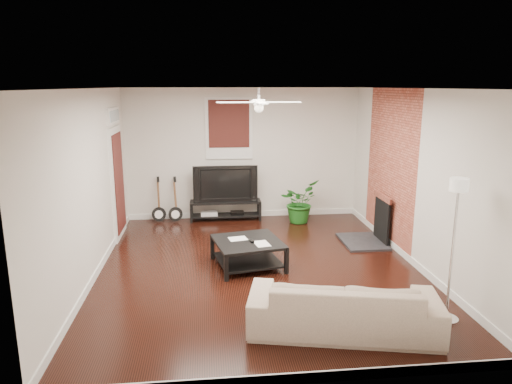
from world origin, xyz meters
TOP-DOWN VIEW (x-y plane):
  - room at (0.00, 0.00)m, footprint 5.01×6.01m
  - brick_accent at (2.49, 1.00)m, footprint 0.02×2.20m
  - fireplace at (2.20, 1.00)m, footprint 0.80×1.10m
  - window_back at (-0.30, 2.97)m, footprint 1.00×0.06m
  - door_left at (-2.46, 1.90)m, footprint 0.08×1.00m
  - tv_stand at (-0.41, 2.78)m, footprint 1.51×0.40m
  - tv at (-0.41, 2.80)m, footprint 1.36×0.18m
  - coffee_table at (-0.16, 0.10)m, footprint 1.20×1.20m
  - sofa at (0.77, -2.04)m, footprint 2.34×1.32m
  - floor_lamp at (2.12, -1.94)m, footprint 0.35×0.35m
  - potted_plant at (1.13, 2.45)m, footprint 1.03×1.05m
  - guitar_left at (-1.82, 2.75)m, footprint 0.32×0.25m
  - guitar_right at (-1.47, 2.72)m, footprint 0.34×0.28m
  - ceiling_fan at (0.00, 0.00)m, footprint 1.24×1.24m

SIDE VIEW (x-z plane):
  - tv_stand at x=-0.41m, z-range 0.00..0.42m
  - coffee_table at x=-0.16m, z-range 0.00..0.43m
  - sofa at x=0.77m, z-range 0.00..0.65m
  - potted_plant at x=1.13m, z-range 0.00..0.89m
  - fireplace at x=2.20m, z-range 0.00..0.92m
  - guitar_left at x=-1.82m, z-range 0.00..0.97m
  - guitar_right at x=-1.47m, z-range 0.00..0.97m
  - tv at x=-0.41m, z-range 0.42..1.20m
  - floor_lamp at x=2.12m, z-range 0.00..1.80m
  - door_left at x=-2.46m, z-range 0.00..2.50m
  - room at x=0.00m, z-range 0.00..2.80m
  - brick_accent at x=2.49m, z-range 0.00..2.80m
  - window_back at x=-0.30m, z-range 1.30..2.60m
  - ceiling_fan at x=0.00m, z-range 2.44..2.76m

